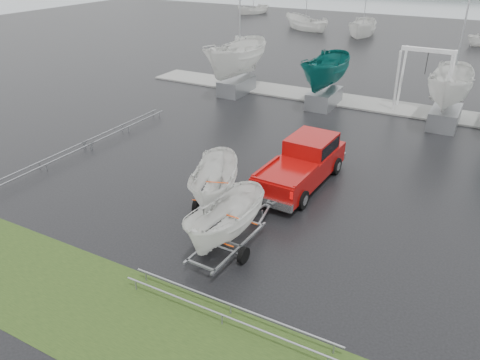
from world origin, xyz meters
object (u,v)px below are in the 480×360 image
at_px(pickup_truck, 304,161).
at_px(boat_hoist, 425,72).
at_px(trailer_parked, 214,152).
at_px(trailer_hitched, 226,189).

height_order(pickup_truck, boat_hoist, boat_hoist).
relative_size(pickup_truck, trailer_parked, 1.22).
bearing_deg(trailer_hitched, pickup_truck, 90.00).
bearing_deg(boat_hoist, trailer_hitched, -99.18).
distance_m(trailer_hitched, boat_hoist, 19.87).
xyz_separation_m(trailer_parked, boat_hoist, (4.96, 17.44, -0.06)).
distance_m(pickup_truck, trailer_hitched, 6.71).
relative_size(pickup_truck, boat_hoist, 1.49).
xyz_separation_m(pickup_truck, trailer_parked, (-2.08, -4.35, 1.68)).
bearing_deg(boat_hoist, pickup_truck, -102.39).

